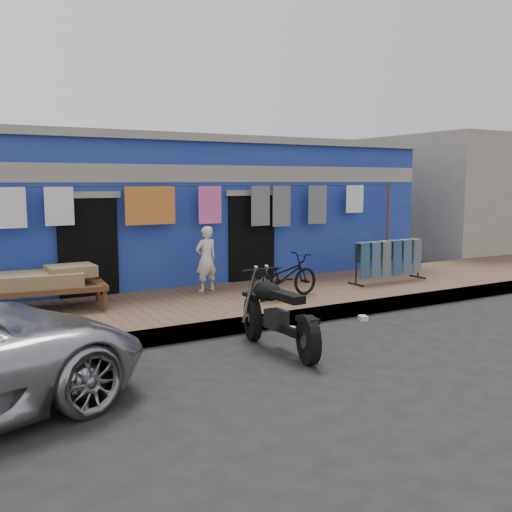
{
  "coord_description": "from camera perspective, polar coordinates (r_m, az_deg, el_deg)",
  "views": [
    {
      "loc": [
        -4.7,
        -6.25,
        2.41
      ],
      "look_at": [
        0.0,
        2.0,
        1.15
      ],
      "focal_mm": 40.0,
      "sensor_mm": 36.0,
      "label": 1
    }
  ],
  "objects": [
    {
      "name": "ground",
      "position": [
        8.19,
        7.04,
        -9.62
      ],
      "size": [
        80.0,
        80.0,
        0.0
      ],
      "primitive_type": "plane",
      "color": "black",
      "rests_on": "ground"
    },
    {
      "name": "sidewalk",
      "position": [
        10.63,
        -2.68,
        -4.86
      ],
      "size": [
        28.0,
        3.0,
        0.25
      ],
      "primitive_type": "cube",
      "color": "brown",
      "rests_on": "ground"
    },
    {
      "name": "curb",
      "position": [
        9.4,
        1.37,
        -6.52
      ],
      "size": [
        28.0,
        0.1,
        0.25
      ],
      "primitive_type": "cube",
      "color": "gray",
      "rests_on": "ground"
    },
    {
      "name": "building",
      "position": [
        14.07,
        -10.14,
        4.49
      ],
      "size": [
        12.2,
        5.2,
        3.36
      ],
      "color": "navy",
      "rests_on": "ground"
    },
    {
      "name": "neighbor_right",
      "position": [
        20.56,
        20.25,
        5.68
      ],
      "size": [
        6.0,
        5.0,
        3.8
      ],
      "primitive_type": "cube",
      "color": "#9E9384",
      "rests_on": "ground"
    },
    {
      "name": "clothesline",
      "position": [
        11.42,
        -6.74,
        4.54
      ],
      "size": [
        10.06,
        0.06,
        2.1
      ],
      "color": "brown",
      "rests_on": "sidewalk"
    },
    {
      "name": "seated_person",
      "position": [
        11.14,
        -5.01,
        -0.3
      ],
      "size": [
        0.51,
        0.39,
        1.29
      ],
      "primitive_type": "imported",
      "rotation": [
        0.0,
        0.0,
        3.32
      ],
      "color": "beige",
      "rests_on": "sidewalk"
    },
    {
      "name": "bicycle",
      "position": [
        10.5,
        2.81,
        -1.55
      ],
      "size": [
        1.6,
        0.75,
        1.0
      ],
      "primitive_type": "imported",
      "rotation": [
        0.0,
        0.0,
        1.71
      ],
      "color": "black",
      "rests_on": "sidewalk"
    },
    {
      "name": "motorcycle",
      "position": [
        8.1,
        2.27,
        -5.64
      ],
      "size": [
        0.79,
        1.8,
        1.13
      ],
      "primitive_type": null,
      "rotation": [
        0.0,
        0.0,
        0.05
      ],
      "color": "black",
      "rests_on": "ground"
    },
    {
      "name": "charpoy",
      "position": [
        10.13,
        -20.41,
        -3.21
      ],
      "size": [
        2.28,
        1.4,
        0.7
      ],
      "primitive_type": null,
      "rotation": [
        0.0,
        0.0,
        -0.1
      ],
      "color": "brown",
      "rests_on": "sidewalk"
    },
    {
      "name": "jeans_rack",
      "position": [
        12.58,
        13.11,
        -0.43
      ],
      "size": [
        1.91,
        0.44,
        0.91
      ],
      "primitive_type": null,
      "rotation": [
        0.0,
        0.0,
        0.02
      ],
      "color": "black",
      "rests_on": "sidewalk"
    },
    {
      "name": "litter_a",
      "position": [
        9.22,
        3.41,
        -7.36
      ],
      "size": [
        0.23,
        0.23,
        0.08
      ],
      "primitive_type": "cube",
      "rotation": [
        0.0,
        0.0,
        0.77
      ],
      "color": "silver",
      "rests_on": "ground"
    },
    {
      "name": "litter_b",
      "position": [
        10.1,
        10.66,
        -6.14
      ],
      "size": [
        0.18,
        0.2,
        0.09
      ],
      "primitive_type": "cube",
      "rotation": [
        0.0,
        0.0,
        1.26
      ],
      "color": "silver",
      "rests_on": "ground"
    },
    {
      "name": "litter_c",
      "position": [
        9.0,
        4.19,
        -7.72
      ],
      "size": [
        0.25,
        0.27,
        0.08
      ],
      "primitive_type": "cube",
      "rotation": [
        0.0,
        0.0,
        1.1
      ],
      "color": "silver",
      "rests_on": "ground"
    }
  ]
}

